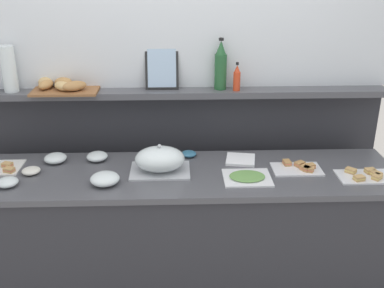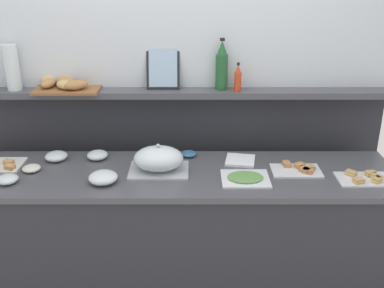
% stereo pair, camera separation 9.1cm
% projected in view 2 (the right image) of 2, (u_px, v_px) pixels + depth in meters
% --- Properties ---
extents(ground_plane, '(12.00, 12.00, 0.00)m').
position_uv_depth(ground_plane, '(177.00, 244.00, 3.55)').
color(ground_plane, slate).
extents(buffet_counter, '(2.60, 0.61, 0.91)m').
position_uv_depth(buffet_counter, '(172.00, 239.00, 2.82)').
color(buffet_counter, '#2D2D33').
rests_on(buffet_counter, ground_plane).
extents(back_ledge_unit, '(2.72, 0.22, 1.28)m').
position_uv_depth(back_ledge_unit, '(175.00, 172.00, 3.18)').
color(back_ledge_unit, '#2D2D33').
rests_on(back_ledge_unit, ground_plane).
extents(sandwich_platter_rear, '(0.28, 0.18, 0.04)m').
position_uv_depth(sandwich_platter_rear, '(299.00, 170.00, 2.65)').
color(sandwich_platter_rear, silver).
rests_on(sandwich_platter_rear, buffet_counter).
extents(sandwich_platter_side, '(0.34, 0.18, 0.04)m').
position_uv_depth(sandwich_platter_side, '(368.00, 179.00, 2.55)').
color(sandwich_platter_side, silver).
rests_on(sandwich_platter_side, buffet_counter).
extents(cold_cuts_platter, '(0.27, 0.22, 0.02)m').
position_uv_depth(cold_cuts_platter, '(246.00, 178.00, 2.56)').
color(cold_cuts_platter, white).
rests_on(cold_cuts_platter, buffet_counter).
extents(serving_cloche, '(0.34, 0.24, 0.17)m').
position_uv_depth(serving_cloche, '(159.00, 160.00, 2.63)').
color(serving_cloche, '#B7BABF').
rests_on(serving_cloche, buffet_counter).
extents(glass_bowl_large, '(0.13, 0.13, 0.05)m').
position_uv_depth(glass_bowl_large, '(57.00, 156.00, 2.79)').
color(glass_bowl_large, silver).
rests_on(glass_bowl_large, buffet_counter).
extents(glass_bowl_medium, '(0.12, 0.12, 0.05)m').
position_uv_depth(glass_bowl_medium, '(8.00, 179.00, 2.52)').
color(glass_bowl_medium, silver).
rests_on(glass_bowl_medium, buffet_counter).
extents(glass_bowl_small, '(0.13, 0.13, 0.05)m').
position_uv_depth(glass_bowl_small, '(98.00, 155.00, 2.81)').
color(glass_bowl_small, silver).
rests_on(glass_bowl_small, buffet_counter).
extents(glass_bowl_extra, '(0.16, 0.16, 0.06)m').
position_uv_depth(glass_bowl_extra, '(104.00, 178.00, 2.52)').
color(glass_bowl_extra, silver).
rests_on(glass_bowl_extra, buffet_counter).
extents(condiment_bowl_teal, '(0.10, 0.10, 0.04)m').
position_uv_depth(condiment_bowl_teal, '(32.00, 168.00, 2.65)').
color(condiment_bowl_teal, silver).
rests_on(condiment_bowl_teal, buffet_counter).
extents(condiment_bowl_dark, '(0.09, 0.09, 0.03)m').
position_uv_depth(condiment_bowl_dark, '(190.00, 154.00, 2.85)').
color(condiment_bowl_dark, teal).
rests_on(condiment_bowl_dark, buffet_counter).
extents(napkin_stack, '(0.20, 0.20, 0.02)m').
position_uv_depth(napkin_stack, '(241.00, 160.00, 2.78)').
color(napkin_stack, white).
rests_on(napkin_stack, buffet_counter).
extents(hot_sauce_bottle, '(0.04, 0.04, 0.18)m').
position_uv_depth(hot_sauce_bottle, '(239.00, 79.00, 2.82)').
color(hot_sauce_bottle, red).
rests_on(hot_sauce_bottle, back_ledge_unit).
extents(wine_bottle_green, '(0.08, 0.08, 0.32)m').
position_uv_depth(wine_bottle_green, '(223.00, 67.00, 2.83)').
color(wine_bottle_green, '#23562D').
rests_on(wine_bottle_green, back_ledge_unit).
extents(bread_basket, '(0.40, 0.26, 0.08)m').
position_uv_depth(bread_basket, '(65.00, 85.00, 2.86)').
color(bread_basket, brown).
rests_on(bread_basket, back_ledge_unit).
extents(framed_picture, '(0.21, 0.08, 0.26)m').
position_uv_depth(framed_picture, '(164.00, 68.00, 2.86)').
color(framed_picture, black).
rests_on(framed_picture, back_ledge_unit).
extents(water_carafe, '(0.09, 0.09, 0.28)m').
position_uv_depth(water_carafe, '(13.00, 68.00, 2.82)').
color(water_carafe, silver).
rests_on(water_carafe, back_ledge_unit).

